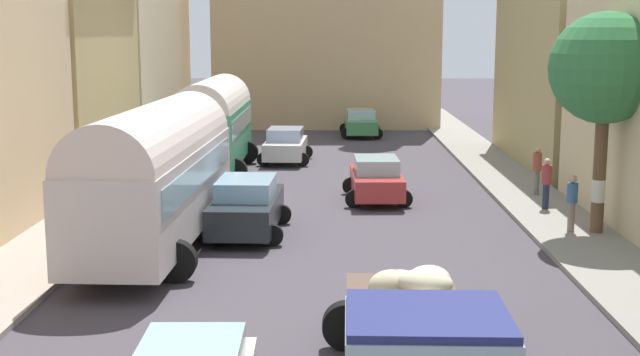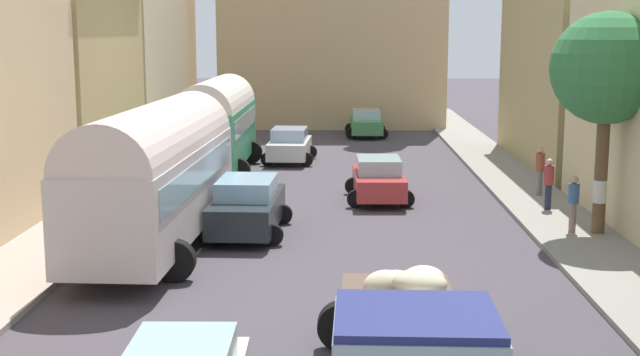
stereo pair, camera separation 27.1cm
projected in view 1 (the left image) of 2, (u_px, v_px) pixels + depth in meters
name	position (u px, v px, depth m)	size (l,w,h in m)	color
ground_plane	(322.00, 209.00, 28.29)	(154.00, 154.00, 0.00)	#443E46
sidewalk_left	(104.00, 206.00, 28.37)	(2.50, 70.00, 0.14)	#A49488
sidewalk_right	(541.00, 207.00, 28.18)	(2.50, 70.00, 0.14)	gray
building_left_3	(47.00, 72.00, 34.18)	(5.72, 9.60, 8.31)	tan
building_left_4	(119.00, 28.00, 45.91)	(5.33, 13.96, 11.91)	beige
building_right_3	(575.00, 63.00, 36.80)	(5.13, 11.95, 8.81)	tan
parked_bus_0	(156.00, 170.00, 22.79)	(3.49, 10.06, 3.92)	silver
parked_bus_1	(214.00, 121.00, 34.95)	(3.21, 8.13, 3.89)	#389162
cargo_truck_0	(417.00, 347.00, 12.75)	(3.06, 7.11, 2.28)	navy
car_0	(376.00, 179.00, 29.48)	(2.32, 3.91, 1.51)	#B63332
car_1	(361.00, 123.00, 47.27)	(2.33, 4.01, 1.50)	#438A51
car_3	(247.00, 206.00, 24.61)	(2.47, 4.37, 1.64)	#242A2D
car_4	(286.00, 145.00, 38.04)	(2.39, 3.84, 1.54)	silver
pedestrian_0	(598.00, 200.00, 24.21)	(0.50, 0.50, 1.90)	#756858
pedestrian_2	(546.00, 181.00, 27.43)	(0.43, 0.43, 1.79)	#212A42
pedestrian_3	(537.00, 169.00, 29.74)	(0.37, 0.37, 1.83)	slate
pedestrian_4	(572.00, 200.00, 24.37)	(0.43, 0.43, 1.78)	#806B60
roadside_tree_2	(605.00, 69.00, 23.62)	(3.12, 3.12, 6.37)	brown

